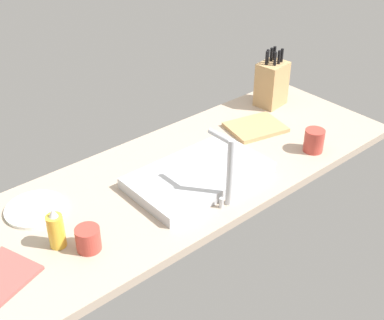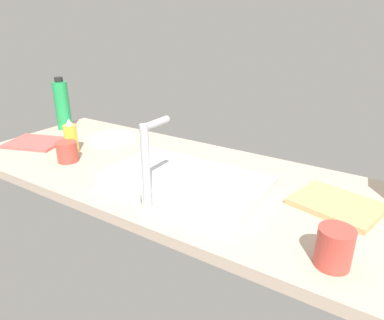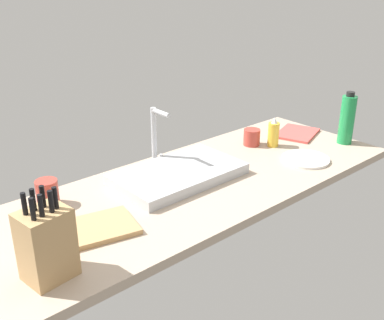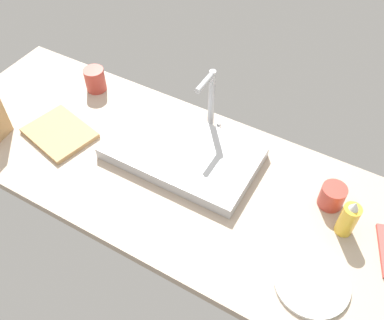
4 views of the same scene
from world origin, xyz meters
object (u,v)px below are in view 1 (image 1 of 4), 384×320
soap_bottle (56,230)px  coffee_mug (88,239)px  knife_block (272,83)px  sink_basin (199,175)px  dinner_plate (36,209)px  faucet (227,167)px  cutting_board (256,127)px  ceramic_cup (314,141)px

soap_bottle → coffee_mug: bearing=130.7°
knife_block → coffee_mug: 124.83cm
sink_basin → dinner_plate: size_ratio=2.46×
sink_basin → soap_bottle: 58.56cm
soap_bottle → dinner_plate: bearing=-97.1°
knife_block → faucet: bearing=23.8°
knife_block → cutting_board: size_ratio=1.15×
cutting_board → dinner_plate: cutting_board is taller
soap_bottle → ceramic_cup: 109.77cm
cutting_board → coffee_mug: bearing=11.3°
coffee_mug → ceramic_cup: ceramic_cup is taller
faucet → ceramic_cup: faucet is taller
cutting_board → knife_block: bearing=-151.7°
soap_bottle → coffee_mug: 10.56cm
soap_bottle → coffee_mug: size_ratio=1.82×
cutting_board → coffee_mug: size_ratio=2.99×
soap_bottle → dinner_plate: soap_bottle is taller
sink_basin → coffee_mug: coffee_mug is taller
faucet → soap_bottle: (56.62, -18.61, -8.70)cm
knife_block → dinner_plate: bearing=-6.1°
knife_block → cutting_board: (23.38, 12.57, -10.06)cm
knife_block → coffee_mug: size_ratio=3.44×
sink_basin → ceramic_cup: size_ratio=5.46×
knife_block → dinner_plate: 124.98cm
faucet → dinner_plate: 68.72cm
faucet → dinner_plate: size_ratio=1.23×
cutting_board → soap_bottle: size_ratio=1.64×
faucet → cutting_board: 57.79cm
cutting_board → faucet: bearing=32.6°
ceramic_cup → coffee_mug: bearing=-4.9°
sink_basin → ceramic_cup: bearing=163.5°
cutting_board → dinner_plate: (101.14, -9.79, -0.30)cm
faucet → coffee_mug: size_ratio=3.28×
sink_basin → ceramic_cup: (-50.12, 14.83, 2.61)cm
knife_block → coffee_mug: knife_block is taller
knife_block → dinner_plate: (124.52, 2.78, -10.36)cm
faucet → knife_block: size_ratio=0.95×
cutting_board → ceramic_cup: bearing=99.5°
cutting_board → ceramic_cup: (-4.71, 28.16, 3.92)cm
sink_basin → knife_block: 74.02cm
knife_block → soap_bottle: knife_block is taller
sink_basin → soap_bottle: (58.38, -1.73, 4.17)cm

